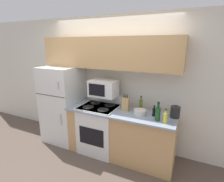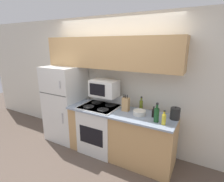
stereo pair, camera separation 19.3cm
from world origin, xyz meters
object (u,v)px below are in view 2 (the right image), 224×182
Objects in this scene: microwave at (104,88)px; bottle_wine_green at (156,114)px; bottle_soy_sauce at (153,113)px; bottle_olive_oil at (141,105)px; bowl at (139,113)px; bottle_cooking_spray at (164,119)px; refrigerator at (66,103)px; stove at (100,127)px; knife_block at (126,104)px; kettle at (175,114)px.

microwave is 1.69× the size of bottle_wine_green.
bottle_soy_sauce is 0.32m from bottle_olive_oil.
bowl is 0.46m from bottle_cooking_spray.
refrigerator reaches higher than stove.
bottle_cooking_spray reaches higher than bowl.
knife_block is 0.27m from bottle_olive_oil.
microwave is (0.94, 0.06, 0.44)m from refrigerator.
bottle_cooking_spray is 1.22× the size of bottle_soy_sauce.
bottle_olive_oil is 1.25× the size of kettle.
bottle_wine_green is at bearing -21.18° from bowl.
bottle_cooking_spray is 0.85× the size of bottle_olive_oil.
bottle_soy_sauce is (1.00, 0.03, 0.49)m from stove.
bottle_wine_green is at bearing -5.19° from refrigerator.
stove is 2.12× the size of microwave.
microwave reaches higher than bottle_wine_green.
bottle_olive_oil is (-0.48, 0.36, 0.02)m from bottle_cooking_spray.
bottle_soy_sauce is (0.98, -0.09, -0.27)m from microwave.
knife_block is at bearing 162.25° from bottle_cooking_spray.
knife_block is (0.47, -0.06, -0.22)m from microwave.
bottle_olive_oil reaches higher than bottle_cooking_spray.
kettle is at bearing -0.33° from microwave.
bottle_wine_green is (1.07, -0.25, -0.22)m from microwave.
kettle reaches higher than stove.
microwave is at bearing 3.88° from refrigerator.
refrigerator is 2.24m from kettle.
bottle_soy_sauce is at bearing -31.95° from bottle_olive_oil.
kettle is (0.82, 0.05, -0.03)m from knife_block.
bottle_cooking_spray is (1.19, -0.29, -0.25)m from microwave.
stove is at bearing 172.45° from bottle_cooking_spray.
knife_block reaches higher than stove.
stove is 5.13× the size of kettle.
bottle_wine_green reaches higher than bottle_cooking_spray.
bottle_wine_green is at bearing -17.63° from knife_block.
knife_block is 1.42× the size of kettle.
microwave is 1.32m from kettle.
bottle_cooking_spray is at bearing -42.71° from bottle_soy_sauce.
bottle_wine_green reaches higher than bottle_soy_sauce.
bottle_cooking_spray is 0.28m from bottle_soy_sauce.
bowl is 0.82× the size of bottle_olive_oil.
bottle_wine_green is (0.59, -0.19, -0.00)m from knife_block.
kettle is (1.32, 0.12, 0.51)m from stove.
knife_block is at bearing 166.53° from bowl.
bottle_soy_sauce is at bearing -4.03° from knife_block.
knife_block reaches higher than bottle_olive_oil.
bottle_soy_sauce is at bearing -0.87° from refrigerator.
bottle_olive_oil is (-0.36, 0.32, -0.02)m from bottle_wine_green.
microwave is at bearing 173.11° from knife_block.
bottle_wine_green reaches higher than knife_block.
stove is 1.32m from bottle_cooking_spray.
microwave is 0.75m from bottle_olive_oil.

